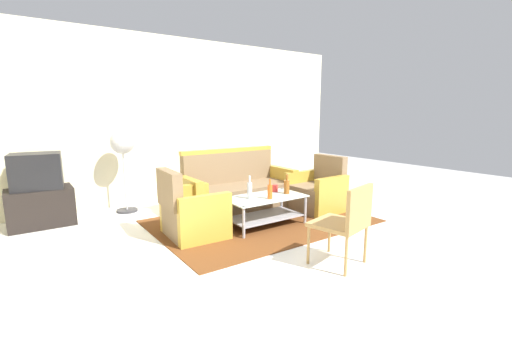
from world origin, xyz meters
The scene contains 15 objects.
ground_plane centered at (0.00, 0.00, 0.00)m, with size 14.00×14.00×0.00m, color white.
wall_back centered at (0.00, 3.06, 1.40)m, with size 6.52×0.12×2.80m.
rug centered at (0.12, 0.98, 0.01)m, with size 2.94×2.06×0.01m, color brown.
couch centered at (0.13, 1.61, 0.32)m, with size 1.80×0.75×0.96m.
armchair_left centered at (-0.94, 0.99, 0.29)m, with size 0.73×0.79×0.85m.
armchair_right centered at (1.18, 0.93, 0.29)m, with size 0.72×0.78×0.85m.
coffee_table centered at (0.05, 0.79, 0.27)m, with size 1.10×0.60×0.40m.
bottle_clear centered at (-0.18, 0.82, 0.53)m, with size 0.06×0.06×0.31m.
bottle_orange centered at (0.03, 0.66, 0.51)m, with size 0.06×0.06×0.27m.
bottle_brown centered at (0.41, 0.76, 0.51)m, with size 0.08×0.08×0.27m.
cup centered at (0.36, 0.96, 0.46)m, with size 0.08×0.08×0.10m, color red.
tv_stand centered at (-2.45, 2.55, 0.26)m, with size 0.80×0.50×0.52m, color black.
television centered at (-2.45, 2.55, 0.76)m, with size 0.65×0.52×0.48m.
pedestal_fan centered at (-1.31, 2.60, 1.01)m, with size 0.36×0.36×1.27m.
wicker_chair centered at (-0.04, -0.69, 0.49)m, with size 0.58×0.58×0.84m.
Camera 1 is at (-2.67, -2.88, 1.53)m, focal length 24.37 mm.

